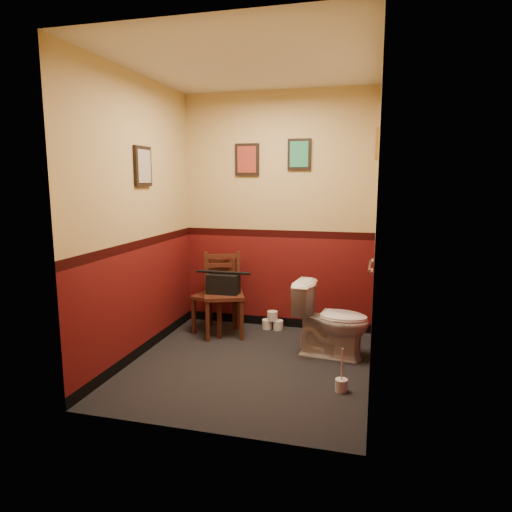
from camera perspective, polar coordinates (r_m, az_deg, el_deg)
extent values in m
cube|color=black|center=(4.42, -0.85, -13.42)|extent=(2.20, 2.40, 0.00)
cube|color=silver|center=(4.19, -0.95, 23.01)|extent=(2.20, 2.40, 0.00)
cube|color=#581010|center=(5.25, 2.65, 5.44)|extent=(2.20, 0.00, 2.70)
cube|color=#581010|center=(2.96, -7.17, 2.19)|extent=(2.20, 0.00, 2.70)
cube|color=#581010|center=(4.51, -14.52, 4.47)|extent=(0.00, 2.40, 2.70)
cube|color=#581010|center=(3.94, 14.74, 3.77)|extent=(0.00, 2.40, 2.70)
cylinder|color=silver|center=(4.24, 14.05, -1.27)|extent=(0.03, 0.50, 0.03)
cylinder|color=silver|center=(4.00, 14.29, -1.94)|extent=(0.02, 0.06, 0.06)
cylinder|color=silver|center=(4.49, 14.36, -0.70)|extent=(0.02, 0.06, 0.06)
cube|color=black|center=(5.31, -1.12, 11.97)|extent=(0.28, 0.03, 0.36)
cube|color=maroon|center=(5.29, -1.17, 11.98)|extent=(0.22, 0.01, 0.30)
cube|color=black|center=(5.18, 5.43, 12.54)|extent=(0.26, 0.03, 0.34)
cube|color=#2B895F|center=(5.16, 5.40, 12.55)|extent=(0.20, 0.01, 0.28)
cube|color=black|center=(4.58, -13.97, 10.83)|extent=(0.03, 0.30, 0.38)
cube|color=tan|center=(4.57, -13.78, 10.84)|extent=(0.01, 0.24, 0.31)
cube|color=olive|center=(4.53, 14.92, 13.34)|extent=(0.03, 0.34, 0.28)
cube|color=tan|center=(4.53, 14.70, 13.35)|extent=(0.01, 0.28, 0.22)
imported|color=white|center=(4.57, 9.42, -7.93)|extent=(0.78, 0.49, 0.72)
cylinder|color=silver|center=(3.97, 10.62, -15.59)|extent=(0.10, 0.10, 0.10)
cylinder|color=silver|center=(3.90, 10.70, -13.31)|extent=(0.01, 0.01, 0.29)
cube|color=#57281A|center=(5.21, -5.24, -5.00)|extent=(0.47, 0.47, 0.04)
cube|color=#57281A|center=(5.22, -7.78, -7.42)|extent=(0.04, 0.04, 0.42)
cube|color=#57281A|center=(5.49, -5.79, -6.53)|extent=(0.04, 0.04, 0.42)
cube|color=#57281A|center=(5.04, -4.58, -7.97)|extent=(0.04, 0.04, 0.42)
cube|color=#57281A|center=(5.32, -2.69, -7.01)|extent=(0.04, 0.04, 0.42)
cube|color=#57281A|center=(5.39, -5.83, -2.21)|extent=(0.04, 0.04, 0.42)
cube|color=#57281A|center=(5.22, -2.70, -2.55)|extent=(0.04, 0.04, 0.42)
cube|color=#57281A|center=(5.33, -4.28, -3.61)|extent=(0.32, 0.09, 0.04)
cube|color=#57281A|center=(5.31, -4.29, -2.62)|extent=(0.32, 0.09, 0.04)
cube|color=#57281A|center=(5.29, -4.30, -1.63)|extent=(0.32, 0.09, 0.04)
cube|color=#57281A|center=(5.27, -4.31, -0.63)|extent=(0.32, 0.09, 0.04)
cube|color=#57281A|center=(5.08, -4.08, -4.91)|extent=(0.56, 0.56, 0.04)
cube|color=#57281A|center=(4.96, -6.07, -8.05)|extent=(0.05, 0.05, 0.46)
cube|color=#57281A|center=(5.31, -6.15, -6.86)|extent=(0.05, 0.05, 0.46)
cube|color=#57281A|center=(4.98, -1.81, -7.94)|extent=(0.05, 0.05, 0.46)
cube|color=#57281A|center=(5.33, -2.17, -6.76)|extent=(0.05, 0.05, 0.46)
cube|color=#57281A|center=(5.21, -6.24, -2.00)|extent=(0.05, 0.05, 0.46)
cube|color=#57281A|center=(5.23, -2.21, -1.91)|extent=(0.05, 0.05, 0.46)
cube|color=#57281A|center=(5.24, -4.20, -3.32)|extent=(0.33, 0.15, 0.05)
cube|color=#57281A|center=(5.22, -4.22, -2.23)|extent=(0.33, 0.15, 0.05)
cube|color=#57281A|center=(5.20, -4.23, -1.13)|extent=(0.33, 0.15, 0.05)
cube|color=#57281A|center=(5.18, -4.24, -0.02)|extent=(0.33, 0.15, 0.05)
cube|color=black|center=(5.05, -4.10, -3.49)|extent=(0.35, 0.18, 0.22)
cylinder|color=black|center=(5.02, -4.12, -2.04)|extent=(0.31, 0.04, 0.03)
cylinder|color=silver|center=(5.39, 1.41, -8.50)|extent=(0.12, 0.12, 0.11)
cylinder|color=silver|center=(5.37, 2.77, -8.60)|extent=(0.12, 0.12, 0.11)
cylinder|color=silver|center=(5.34, 2.07, -7.48)|extent=(0.12, 0.12, 0.11)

